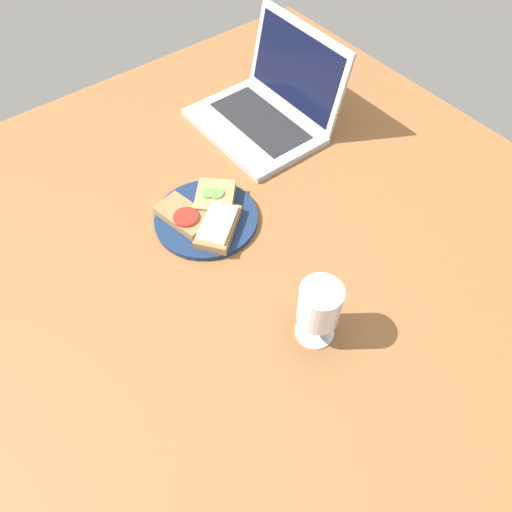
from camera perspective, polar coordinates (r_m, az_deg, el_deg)
wooden_table at (r=100.34cm, az=-1.03°, el=-0.05°), size 140.00×140.00×3.00cm
plate at (r=104.47cm, az=-5.70°, el=4.30°), size 21.52×21.52×1.18cm
sandwich_with_tomato at (r=103.30cm, az=-8.24°, el=4.58°), size 12.69×8.60×2.47cm
sandwich_with_cheese at (r=100.54cm, az=-4.35°, el=3.43°), size 12.66×13.59×2.52cm
sandwich_with_cucumber at (r=105.72cm, az=-4.71°, el=6.68°), size 11.94×11.88×2.97cm
wine_glass at (r=82.60cm, az=7.23°, el=-5.80°), size 7.23×7.23×13.33cm
laptop at (r=125.30cm, az=1.40°, el=16.69°), size 31.07×26.43×21.54cm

